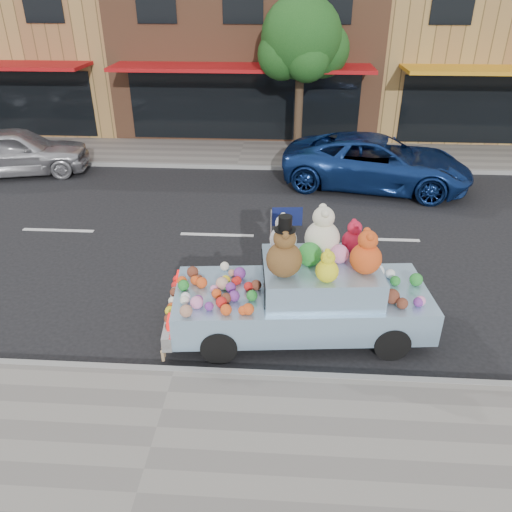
# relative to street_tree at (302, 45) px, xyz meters

# --- Properties ---
(ground) EXTENTS (120.00, 120.00, 0.00)m
(ground) POSITION_rel_street_tree_xyz_m (-2.03, -6.55, -3.69)
(ground) COLOR black
(ground) RESTS_ON ground
(near_sidewalk) EXTENTS (60.00, 3.00, 0.12)m
(near_sidewalk) POSITION_rel_street_tree_xyz_m (-2.03, -13.05, -3.63)
(near_sidewalk) COLOR gray
(near_sidewalk) RESTS_ON ground
(far_sidewalk) EXTENTS (60.00, 3.00, 0.12)m
(far_sidewalk) POSITION_rel_street_tree_xyz_m (-2.03, -0.05, -3.63)
(far_sidewalk) COLOR gray
(far_sidewalk) RESTS_ON ground
(near_kerb) EXTENTS (60.00, 0.12, 0.13)m
(near_kerb) POSITION_rel_street_tree_xyz_m (-2.03, -11.55, -3.63)
(near_kerb) COLOR gray
(near_kerb) RESTS_ON ground
(far_kerb) EXTENTS (60.00, 0.12, 0.13)m
(far_kerb) POSITION_rel_street_tree_xyz_m (-2.03, -1.55, -3.63)
(far_kerb) COLOR gray
(far_kerb) RESTS_ON ground
(storefront_left) EXTENTS (10.00, 9.80, 7.30)m
(storefront_left) POSITION_rel_street_tree_xyz_m (-12.03, 5.42, -0.05)
(storefront_left) COLOR #A47E44
(storefront_left) RESTS_ON ground
(storefront_mid) EXTENTS (10.00, 9.80, 7.30)m
(storefront_mid) POSITION_rel_street_tree_xyz_m (-2.03, 5.42, -0.05)
(storefront_mid) COLOR brown
(storefront_mid) RESTS_ON ground
(storefront_right) EXTENTS (10.00, 9.80, 7.30)m
(storefront_right) POSITION_rel_street_tree_xyz_m (7.97, 5.42, -0.05)
(storefront_right) COLOR #A47E44
(storefront_right) RESTS_ON ground
(street_tree) EXTENTS (3.00, 2.70, 5.22)m
(street_tree) POSITION_rel_street_tree_xyz_m (0.00, 0.00, 0.00)
(street_tree) COLOR #38281C
(street_tree) RESTS_ON ground
(car_silver) EXTENTS (4.71, 2.79, 1.50)m
(car_silver) POSITION_rel_street_tree_xyz_m (-8.98, -2.50, -2.94)
(car_silver) COLOR #B8B8BD
(car_silver) RESTS_ON ground
(car_blue) EXTENTS (5.87, 3.58, 1.52)m
(car_blue) POSITION_rel_street_tree_xyz_m (2.30, -2.92, -2.93)
(car_blue) COLOR navy
(car_blue) RESTS_ON ground
(art_car) EXTENTS (4.63, 2.15, 2.37)m
(art_car) POSITION_rel_street_tree_xyz_m (-0.02, -10.25, -2.88)
(art_car) COLOR black
(art_car) RESTS_ON ground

